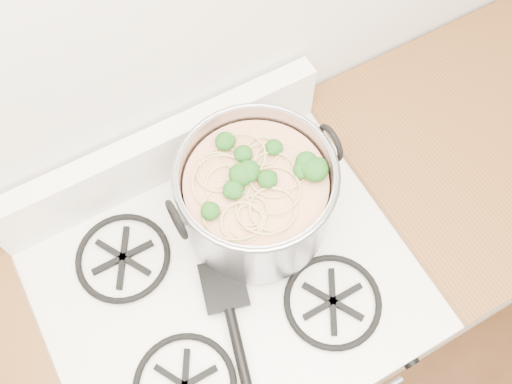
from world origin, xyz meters
name	(u,v)px	position (x,y,z in m)	size (l,w,h in m)	color
gas_range	(235,330)	(0.00, 1.26, 0.44)	(0.76, 0.66, 0.92)	white
counter_right	(480,190)	(0.88, 1.26, 0.46)	(1.00, 0.65, 0.92)	silver
stock_pot	(256,197)	(0.12, 1.35, 1.02)	(0.35, 0.32, 0.22)	gray
spatula	(223,284)	(-0.01, 1.25, 0.94)	(0.29, 0.31, 0.02)	black
glass_bowl	(247,196)	(0.13, 1.40, 0.94)	(0.10, 0.10, 0.02)	white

